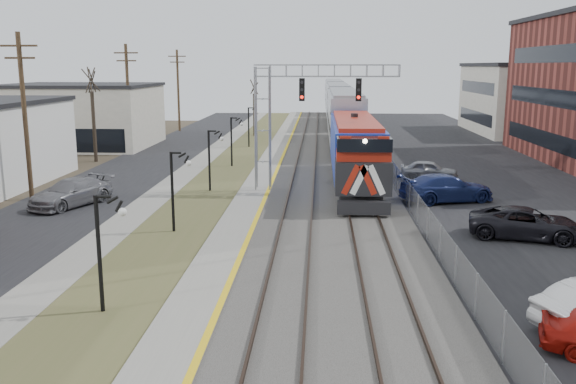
{
  "coord_description": "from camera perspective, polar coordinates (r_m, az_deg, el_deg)",
  "views": [
    {
      "loc": [
        3.16,
        -10.66,
        8.05
      ],
      "look_at": [
        1.77,
        15.55,
        2.6
      ],
      "focal_mm": 38.0,
      "sensor_mm": 36.0,
      "label": 1
    }
  ],
  "objects": [
    {
      "name": "street_west",
      "position": [
        48.62,
        -14.57,
        1.84
      ],
      "size": [
        7.0,
        120.0,
        0.04
      ],
      "primitive_type": "cube",
      "color": "black",
      "rests_on": "ground"
    },
    {
      "name": "sidewalk",
      "position": [
        47.46,
        -9.38,
        1.85
      ],
      "size": [
        2.0,
        120.0,
        0.08
      ],
      "primitive_type": "cube",
      "color": "gray",
      "rests_on": "ground"
    },
    {
      "name": "grass_median",
      "position": [
        46.91,
        -5.79,
        1.82
      ],
      "size": [
        4.0,
        120.0,
        0.06
      ],
      "primitive_type": "cube",
      "color": "#4C4F2A",
      "rests_on": "ground"
    },
    {
      "name": "platform",
      "position": [
        46.53,
        -2.14,
        1.91
      ],
      "size": [
        2.0,
        120.0,
        0.24
      ],
      "primitive_type": "cube",
      "color": "gray",
      "rests_on": "ground"
    },
    {
      "name": "ballast_bed",
      "position": [
        46.36,
        4.03,
        1.82
      ],
      "size": [
        8.0,
        120.0,
        0.2
      ],
      "primitive_type": "cube",
      "color": "#595651",
      "rests_on": "ground"
    },
    {
      "name": "parking_lot",
      "position": [
        48.11,
        18.48,
        1.51
      ],
      "size": [
        16.0,
        120.0,
        0.04
      ],
      "primitive_type": "cube",
      "color": "black",
      "rests_on": "ground"
    },
    {
      "name": "platform_edge",
      "position": [
        46.44,
        -1.06,
        2.05
      ],
      "size": [
        0.24,
        120.0,
        0.01
      ],
      "primitive_type": "cube",
      "color": "gold",
      "rests_on": "platform"
    },
    {
      "name": "track_near",
      "position": [
        46.33,
        1.56,
        2.06
      ],
      "size": [
        1.58,
        120.0,
        0.15
      ],
      "color": "#2D2119",
      "rests_on": "ballast_bed"
    },
    {
      "name": "track_far",
      "position": [
        46.38,
        5.89,
        2.01
      ],
      "size": [
        1.58,
        120.0,
        0.15
      ],
      "color": "#2D2119",
      "rests_on": "ballast_bed"
    },
    {
      "name": "train",
      "position": [
        76.12,
        4.83,
        7.82
      ],
      "size": [
        3.0,
        85.85,
        5.33
      ],
      "color": "#1631B5",
      "rests_on": "ground"
    },
    {
      "name": "signal_gantry",
      "position": [
        38.78,
        0.16,
        8.09
      ],
      "size": [
        9.0,
        1.07,
        8.15
      ],
      "color": "gray",
      "rests_on": "ground"
    },
    {
      "name": "lampposts",
      "position": [
        30.43,
        -10.64,
        0.06
      ],
      "size": [
        0.14,
        62.14,
        4.0
      ],
      "color": "black",
      "rests_on": "ground"
    },
    {
      "name": "utility_poles",
      "position": [
        39.91,
        -23.39,
        6.39
      ],
      "size": [
        0.28,
        80.28,
        10.0
      ],
      "color": "#4C3823",
      "rests_on": "ground"
    },
    {
      "name": "fence",
      "position": [
        46.51,
        9.23,
        2.61
      ],
      "size": [
        0.04,
        120.0,
        1.6
      ],
      "primitive_type": "cube",
      "color": "gray",
      "rests_on": "ground"
    },
    {
      "name": "bare_trees",
      "position": [
        52.31,
        -14.66,
        5.48
      ],
      "size": [
        12.3,
        42.3,
        5.95
      ],
      "color": "#382D23",
      "rests_on": "ground"
    },
    {
      "name": "car_lot_c",
      "position": [
        30.87,
        21.44,
        -2.82
      ],
      "size": [
        5.72,
        3.76,
        1.46
      ],
      "primitive_type": "imported",
      "rotation": [
        0.0,
        0.0,
        1.3
      ],
      "color": "black",
      "rests_on": "ground"
    },
    {
      "name": "car_lot_d",
      "position": [
        37.74,
        14.61,
        0.31
      ],
      "size": [
        6.1,
        3.86,
        1.65
      ],
      "primitive_type": "imported",
      "rotation": [
        0.0,
        0.0,
        1.87
      ],
      "color": "navy",
      "rests_on": "ground"
    },
    {
      "name": "car_lot_e",
      "position": [
        44.84,
        13.06,
        1.97
      ],
      "size": [
        4.25,
        2.24,
        1.38
      ],
      "primitive_type": "imported",
      "rotation": [
        0.0,
        0.0,
        1.41
      ],
      "color": "gray",
      "rests_on": "ground"
    },
    {
      "name": "car_street_b",
      "position": [
        37.61,
        -19.64,
        -0.11
      ],
      "size": [
        4.19,
        5.81,
        1.56
      ],
      "primitive_type": "imported",
      "rotation": [
        0.0,
        0.0,
        -0.42
      ],
      "color": "slate",
      "rests_on": "ground"
    }
  ]
}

